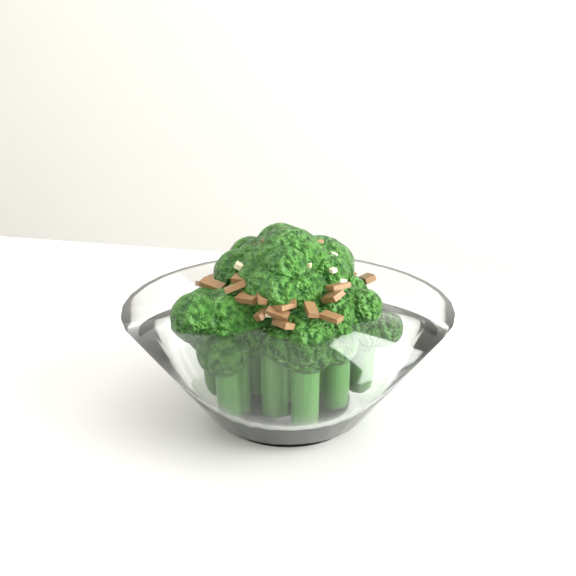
% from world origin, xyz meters
% --- Properties ---
extents(broccoli_dish, '(0.20, 0.20, 0.12)m').
position_xyz_m(broccoli_dish, '(0.17, -0.03, 0.80)').
color(broccoli_dish, white).
rests_on(broccoli_dish, table).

